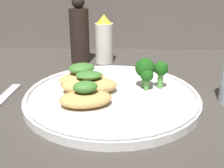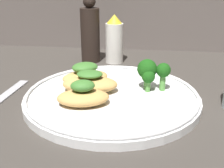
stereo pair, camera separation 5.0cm
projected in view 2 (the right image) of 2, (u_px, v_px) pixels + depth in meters
The scene contains 9 objects.
ground_plane at pixel (112, 104), 51.66cm from camera, with size 180.00×180.00×1.00cm, color #3D3833.
plate at pixel (112, 96), 51.12cm from camera, with size 31.63×31.63×2.00cm.
grilled_meat_front at pixel (83, 96), 46.53cm from camera, with size 9.73×7.37×4.26cm.
grilled_meat_middle at pixel (90, 83), 51.70cm from camera, with size 10.56×6.59×3.98cm.
grilled_meat_back at pixel (85, 75), 55.89cm from camera, with size 10.79×9.27×4.15cm.
broccoli_bunch at pixel (151, 72), 51.78cm from camera, with size 6.17×4.42×5.79cm.
sauce_bottle at pixel (114, 40), 72.13cm from camera, with size 4.59×4.59×12.39cm.
pepper_grinder at pixel (90, 33), 72.23cm from camera, with size 4.91×4.91×17.00cm.
fork at pixel (4, 96), 52.87cm from camera, with size 2.68×17.00×0.60cm.
Camera 2 is at (5.90, -46.35, 21.84)cm, focal length 45.00 mm.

